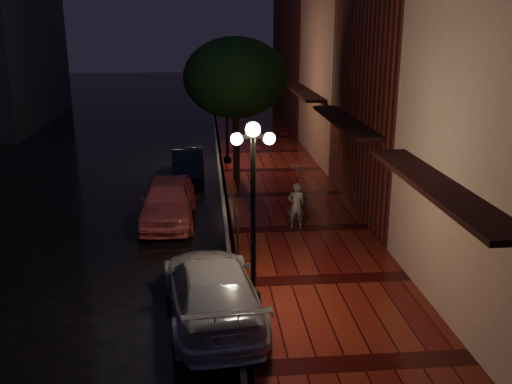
# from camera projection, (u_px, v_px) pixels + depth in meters

# --- Properties ---
(ground) EXTENTS (120.00, 120.00, 0.00)m
(ground) POSITION_uv_depth(u_px,v_px,m) (229.00, 235.00, 18.05)
(ground) COLOR black
(ground) RESTS_ON ground
(sidewalk) EXTENTS (4.50, 60.00, 0.15)m
(sidewalk) POSITION_uv_depth(u_px,v_px,m) (299.00, 231.00, 18.22)
(sidewalk) COLOR #4A0E0D
(sidewalk) RESTS_ON ground
(curb) EXTENTS (0.25, 60.00, 0.15)m
(curb) POSITION_uv_depth(u_px,v_px,m) (229.00, 233.00, 18.02)
(curb) COLOR #595451
(curb) RESTS_ON ground
(storefront_mid) EXTENTS (5.00, 8.00, 11.00)m
(storefront_mid) POSITION_uv_depth(u_px,v_px,m) (434.00, 52.00, 18.97)
(storefront_mid) COLOR #511914
(storefront_mid) RESTS_ON ground
(storefront_far) EXTENTS (5.00, 8.00, 9.00)m
(storefront_far) POSITION_uv_depth(u_px,v_px,m) (366.00, 65.00, 26.89)
(storefront_far) COLOR #8C5951
(storefront_far) RESTS_ON ground
(storefront_extra) EXTENTS (5.00, 12.00, 10.00)m
(storefront_extra) POSITION_uv_depth(u_px,v_px,m) (323.00, 45.00, 36.28)
(storefront_extra) COLOR #511914
(storefront_extra) RESTS_ON ground
(streetlamp_near) EXTENTS (0.96, 0.36, 4.31)m
(streetlamp_near) POSITION_uv_depth(u_px,v_px,m) (253.00, 206.00, 12.56)
(streetlamp_near) COLOR black
(streetlamp_near) RESTS_ON sidewalk
(streetlamp_far) EXTENTS (0.96, 0.36, 4.31)m
(streetlamp_far) POSITION_uv_depth(u_px,v_px,m) (227.00, 110.00, 25.91)
(streetlamp_far) COLOR black
(streetlamp_far) RESTS_ON sidewalk
(street_tree) EXTENTS (4.16, 4.16, 5.80)m
(street_tree) POSITION_uv_depth(u_px,v_px,m) (236.00, 80.00, 22.59)
(street_tree) COLOR black
(street_tree) RESTS_ON sidewalk
(pink_car) EXTENTS (1.83, 4.39, 1.48)m
(pink_car) POSITION_uv_depth(u_px,v_px,m) (168.00, 201.00, 19.05)
(pink_car) COLOR #D8585E
(pink_car) RESTS_ON ground
(navy_car) EXTENTS (1.42, 3.84, 1.25)m
(navy_car) POSITION_uv_depth(u_px,v_px,m) (188.00, 163.00, 24.55)
(navy_car) COLOR black
(navy_car) RESTS_ON ground
(silver_car) EXTENTS (2.54, 5.13, 1.43)m
(silver_car) POSITION_uv_depth(u_px,v_px,m) (212.00, 289.00, 12.83)
(silver_car) COLOR #B2B3BA
(silver_car) RESTS_ON ground
(woman_with_umbrella) EXTENTS (0.88, 0.90, 2.12)m
(woman_with_umbrella) POSITION_uv_depth(u_px,v_px,m) (297.00, 186.00, 17.80)
(woman_with_umbrella) COLOR silver
(woman_with_umbrella) RESTS_ON sidewalk
(parking_meter) EXTENTS (0.12, 0.10, 1.18)m
(parking_meter) POSITION_uv_depth(u_px,v_px,m) (238.00, 237.00, 15.47)
(parking_meter) COLOR black
(parking_meter) RESTS_ON sidewalk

